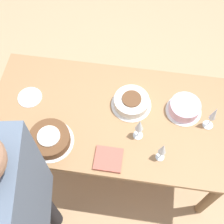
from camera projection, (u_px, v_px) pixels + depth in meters
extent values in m
plane|color=tan|center=(112.00, 156.00, 2.83)|extent=(12.00, 12.00, 0.00)
cube|color=#9E754C|center=(112.00, 117.00, 2.17)|extent=(1.72, 0.86, 0.03)
cylinder|color=brown|center=(4.00, 168.00, 2.39)|extent=(0.07, 0.07, 0.75)
cylinder|color=brown|center=(211.00, 198.00, 2.28)|extent=(0.07, 0.07, 0.75)
cylinder|color=brown|center=(30.00, 91.00, 2.73)|extent=(0.07, 0.07, 0.75)
cylinder|color=brown|center=(210.00, 114.00, 2.62)|extent=(0.07, 0.07, 0.75)
cylinder|color=white|center=(131.00, 105.00, 2.19)|extent=(0.28, 0.28, 0.01)
cylinder|color=silver|center=(131.00, 102.00, 2.16)|extent=(0.24, 0.24, 0.07)
cylinder|color=brown|center=(132.00, 99.00, 2.12)|extent=(0.13, 0.13, 0.01)
cylinder|color=white|center=(51.00, 141.00, 2.05)|extent=(0.31, 0.31, 0.01)
cylinder|color=brown|center=(50.00, 139.00, 2.02)|extent=(0.27, 0.27, 0.07)
cylinder|color=silver|center=(49.00, 136.00, 1.98)|extent=(0.15, 0.15, 0.01)
cylinder|color=white|center=(183.00, 111.00, 2.17)|extent=(0.25, 0.25, 0.01)
cylinder|color=#E5B2C6|center=(185.00, 108.00, 2.13)|extent=(0.21, 0.21, 0.08)
cylinder|color=silver|center=(160.00, 157.00, 2.00)|extent=(0.06, 0.06, 0.00)
cylinder|color=silver|center=(161.00, 154.00, 1.96)|extent=(0.01, 0.01, 0.09)
cone|color=silver|center=(163.00, 148.00, 1.88)|extent=(0.05, 0.05, 0.10)
cylinder|color=silver|center=(208.00, 125.00, 2.11)|extent=(0.07, 0.07, 0.00)
cylinder|color=silver|center=(210.00, 121.00, 2.07)|extent=(0.01, 0.01, 0.10)
cone|color=silver|center=(215.00, 113.00, 1.97)|extent=(0.04, 0.04, 0.12)
cylinder|color=silver|center=(138.00, 135.00, 2.08)|extent=(0.07, 0.07, 0.00)
cylinder|color=silver|center=(138.00, 132.00, 2.03)|extent=(0.01, 0.01, 0.10)
cone|color=silver|center=(140.00, 125.00, 1.94)|extent=(0.05, 0.05, 0.10)
cylinder|color=silver|center=(30.00, 97.00, 2.22)|extent=(0.17, 0.17, 0.01)
cube|color=silver|center=(8.00, 139.00, 2.06)|extent=(0.17, 0.04, 0.00)
cube|color=silver|center=(8.00, 140.00, 2.06)|extent=(0.17, 0.05, 0.00)
cube|color=silver|center=(7.00, 141.00, 2.05)|extent=(0.16, 0.07, 0.00)
cube|color=silver|center=(3.00, 134.00, 2.07)|extent=(0.17, 0.03, 0.00)
cube|color=silver|center=(4.00, 138.00, 2.06)|extent=(0.17, 0.02, 0.00)
cube|color=silver|center=(7.00, 143.00, 2.03)|extent=(0.17, 0.05, 0.00)
cube|color=#B75B4C|center=(108.00, 159.00, 1.99)|extent=(0.18, 0.16, 0.02)
cylinder|color=#232328|center=(47.00, 208.00, 2.19)|extent=(0.11, 0.11, 0.86)
cube|color=slate|center=(14.00, 195.00, 1.45)|extent=(0.29, 0.43, 0.71)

